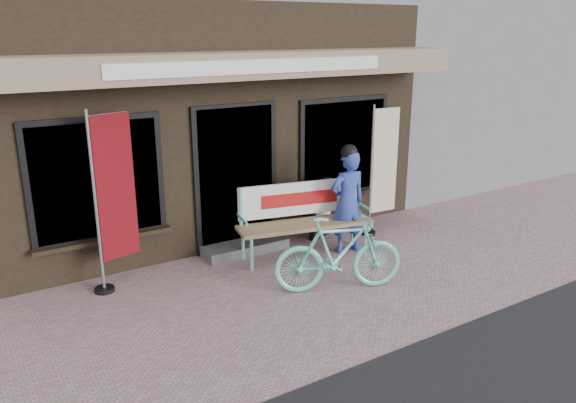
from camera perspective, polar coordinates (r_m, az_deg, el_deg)
ground at (r=7.15m, az=2.31°, el=-9.62°), size 70.00×70.00×0.00m
storefront at (r=10.84m, az=-13.05°, el=15.49°), size 7.00×6.77×6.00m
neighbor_right_near at (r=16.22m, az=16.87°, el=14.90°), size 10.00×7.00×5.60m
bench at (r=8.21m, az=1.49°, el=-1.25°), size 2.04×0.91×1.07m
person at (r=8.31m, az=6.07°, el=0.17°), size 0.60×0.43×1.64m
bicycle at (r=7.14m, az=5.16°, el=-5.29°), size 1.72×1.05×1.00m
nobori_red at (r=7.33m, az=-17.38°, el=0.36°), size 0.69×0.31×2.33m
nobori_cream at (r=9.12m, az=9.53°, el=3.39°), size 0.62×0.24×2.11m
menu_stand at (r=8.95m, az=3.36°, el=-0.69°), size 0.47×0.25×0.95m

